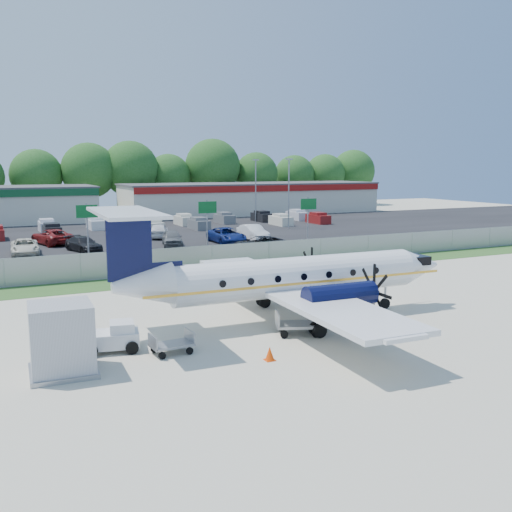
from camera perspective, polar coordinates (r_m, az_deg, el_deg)
name	(u,v)px	position (r m, az deg, el deg)	size (l,w,h in m)	color
ground	(301,311)	(32.68, 4.56, -5.48)	(170.00, 170.00, 0.00)	beige
grass_verge	(222,275)	(43.23, -3.43, -1.87)	(170.00, 4.00, 0.02)	#2D561E
access_road	(191,261)	(49.68, -6.47, -0.48)	(170.00, 8.00, 0.02)	black
parking_lot	(134,235)	(69.68, -12.14, 2.10)	(170.00, 32.00, 0.02)	black
perimeter_fence	(212,258)	(44.88, -4.40, -0.19)	(120.00, 0.06, 1.99)	gray
building_east	(252,198)	(98.83, -0.38, 5.82)	(44.40, 12.40, 5.24)	beige
sign_left	(87,219)	(51.08, -16.53, 3.54)	(1.80, 0.26, 5.00)	gray
sign_mid	(207,215)	(53.89, -4.88, 4.14)	(1.80, 0.26, 5.00)	gray
sign_right	(308,211)	(58.67, 5.25, 4.53)	(1.80, 0.26, 5.00)	gray
light_pole_ne	(289,188)	(74.63, 3.30, 6.76)	(0.90, 0.35, 9.09)	gray
light_pole_se	(256,186)	(83.53, -0.03, 7.01)	(0.90, 0.35, 9.09)	gray
tree_line	(87,213)	(102.92, -16.58, 4.10)	(112.00, 6.00, 14.00)	#1D4F17
aircraft	(290,277)	(30.16, 3.44, -2.09)	(19.68, 19.43, 6.12)	silver
pushback_tug	(114,337)	(26.43, -14.03, -7.86)	(2.62, 2.10, 1.29)	silver
baggage_cart_near	(172,344)	(25.54, -8.43, -8.69)	(1.89, 1.22, 0.95)	gray
baggage_cart_far	(298,324)	(28.09, 4.25, -6.78)	(2.50, 2.01, 1.14)	gray
service_container	(62,341)	(24.01, -18.85, -8.06)	(2.65, 2.65, 2.83)	#ACADB3
cone_nose	(334,292)	(36.47, 7.83, -3.62)	(0.35, 0.35, 0.50)	#EA4007
cone_port_wing	(270,354)	(24.50, 1.38, -9.76)	(0.42, 0.42, 0.60)	#EA4007
cone_starboard_wing	(332,288)	(37.92, 7.64, -3.15)	(0.34, 0.34, 0.48)	#EA4007
road_car_mid	(259,252)	(54.20, 0.34, 0.36)	(2.58, 5.60, 1.56)	black
road_car_east	(445,245)	(62.12, 18.35, 1.01)	(2.31, 5.01, 1.39)	#595B5E
parked_car_a	(25,254)	(57.20, -22.07, 0.15)	(2.41, 5.23, 1.45)	beige
parked_car_b	(84,251)	(57.28, -16.84, 0.44)	(1.99, 4.89, 1.42)	black
parked_car_c	(172,246)	(59.38, -8.38, 1.02)	(1.92, 4.77, 1.63)	#595B5E
parked_car_d	(227,243)	(60.84, -2.95, 1.30)	(2.73, 5.92, 1.65)	navy
parked_car_e	(253,240)	(63.13, -0.30, 1.59)	(1.80, 5.17, 1.70)	silver
parked_car_f	(52,245)	(63.36, -19.69, 1.09)	(2.71, 5.88, 1.63)	maroon
parked_car_g	(159,238)	(65.87, -9.67, 1.77)	(2.00, 4.98, 1.70)	silver
far_parking_rows	(124,230)	(74.53, -13.04, 2.50)	(56.00, 10.00, 1.60)	gray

